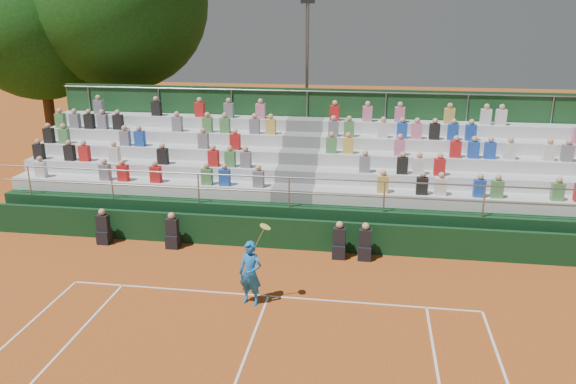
# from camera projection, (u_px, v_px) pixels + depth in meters

# --- Properties ---
(ground) EXTENTS (90.00, 90.00, 0.00)m
(ground) POSITION_uv_depth(u_px,v_px,m) (268.00, 296.00, 14.91)
(ground) COLOR #B0531D
(ground) RESTS_ON ground
(courtside_wall) EXTENTS (20.00, 0.15, 1.00)m
(courtside_wall) POSITION_uv_depth(u_px,v_px,m) (287.00, 234.00, 17.77)
(courtside_wall) COLOR black
(courtside_wall) RESTS_ON ground
(line_officials) EXTENTS (8.82, 0.40, 1.19)m
(line_officials) POSITION_uv_depth(u_px,v_px,m) (242.00, 237.00, 17.54)
(line_officials) COLOR black
(line_officials) RESTS_ON ground
(grandstand) EXTENTS (20.00, 5.20, 4.40)m
(grandstand) POSITION_uv_depth(u_px,v_px,m) (300.00, 186.00, 20.64)
(grandstand) COLOR black
(grandstand) RESTS_ON ground
(tennis_player) EXTENTS (0.89, 0.56, 2.22)m
(tennis_player) POSITION_uv_depth(u_px,v_px,m) (251.00, 273.00, 14.30)
(tennis_player) COLOR blue
(tennis_player) RESTS_ON ground
(tree_west) EXTENTS (7.09, 7.09, 10.26)m
(tree_west) POSITION_uv_depth(u_px,v_px,m) (38.00, 23.00, 26.03)
(tree_west) COLOR #3C2715
(tree_west) RESTS_ON ground
(tree_east) EXTENTS (8.01, 8.01, 11.66)m
(tree_east) POSITION_uv_depth(u_px,v_px,m) (120.00, 2.00, 25.59)
(tree_east) COLOR #3C2715
(tree_east) RESTS_ON ground
(floodlight_mast) EXTENTS (0.60, 0.25, 7.90)m
(floodlight_mast) POSITION_uv_depth(u_px,v_px,m) (307.00, 72.00, 25.33)
(floodlight_mast) COLOR gray
(floodlight_mast) RESTS_ON ground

